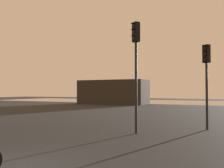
% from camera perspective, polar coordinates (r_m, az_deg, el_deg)
% --- Properties ---
extents(water_strip, '(80.00, 16.00, 0.01)m').
position_cam_1_polar(water_strip, '(43.73, 19.87, -4.01)').
color(water_strip, '#9E937F').
rests_on(water_strip, ground).
extents(distant_building, '(10.23, 4.00, 3.53)m').
position_cam_1_polar(distant_building, '(37.21, 0.22, -1.84)').
color(distant_building, '#2D2823').
rests_on(distant_building, ground).
extents(traffic_light_far_right, '(0.40, 0.42, 4.22)m').
position_cam_1_polar(traffic_light_far_right, '(13.25, 20.79, 2.94)').
color(traffic_light_far_right, black).
rests_on(traffic_light_far_right, ground).
extents(traffic_light_center, '(0.40, 0.42, 5.05)m').
position_cam_1_polar(traffic_light_center, '(11.43, 5.48, 6.21)').
color(traffic_light_center, black).
rests_on(traffic_light_center, ground).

